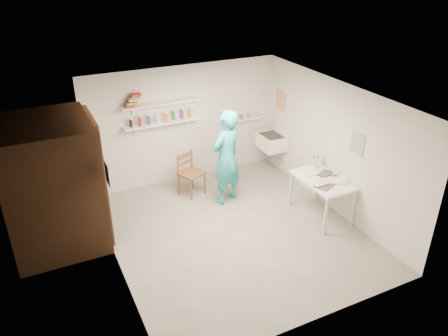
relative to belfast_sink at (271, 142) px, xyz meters
name	(u,v)px	position (x,y,z in m)	size (l,w,h in m)	color
floor	(234,232)	(-1.75, -1.70, -0.71)	(4.00, 4.50, 0.02)	slate
ceiling	(236,97)	(-1.75, -1.70, 1.71)	(4.00, 4.50, 0.02)	silver
wall_back	(184,124)	(-1.75, 0.56, 0.50)	(4.00, 0.02, 2.40)	silver
wall_front	(321,248)	(-1.75, -3.96, 0.50)	(4.00, 0.02, 2.40)	silver
wall_left	(109,198)	(-3.76, -1.70, 0.50)	(0.02, 4.50, 2.40)	silver
wall_right	(335,148)	(0.26, -1.70, 0.50)	(0.02, 4.50, 2.40)	silver
doorway_recess	(98,178)	(-3.74, -0.65, 0.30)	(0.02, 0.90, 2.00)	black
corridor_box	(52,185)	(-4.45, -0.65, 0.35)	(1.40, 1.50, 2.10)	brown
door_lintel	(90,118)	(-3.72, -0.65, 1.35)	(0.06, 1.05, 0.10)	brown
door_jamb_near	(106,192)	(-3.72, -1.15, 0.30)	(0.06, 0.10, 2.00)	brown
door_jamb_far	(93,166)	(-3.72, -0.15, 0.30)	(0.06, 0.10, 2.00)	brown
shelf_lower	(162,123)	(-2.25, 0.43, 0.65)	(1.50, 0.22, 0.03)	white
shelf_upper	(161,103)	(-2.25, 0.43, 1.05)	(1.50, 0.22, 0.03)	white
ledge_shelf	(245,119)	(-0.40, 0.47, 0.42)	(0.70, 0.14, 0.03)	white
poster_left	(107,174)	(-3.74, -1.65, 0.85)	(0.01, 0.28, 0.36)	#334C7F
poster_right_a	(281,100)	(0.24, 0.10, 0.85)	(0.01, 0.34, 0.42)	#995933
poster_right_b	(357,143)	(0.24, -2.25, 0.80)	(0.01, 0.30, 0.38)	#3F724C
belfast_sink	(271,142)	(0.00, 0.00, 0.00)	(0.48, 0.60, 0.30)	white
man	(226,157)	(-1.41, -0.70, 0.22)	(0.67, 0.44, 1.84)	teal
wall_clock	(226,137)	(-1.33, -0.49, 0.53)	(0.33, 0.33, 0.04)	#F8E6A9
wooden_chair	(192,173)	(-1.91, -0.18, -0.24)	(0.43, 0.41, 0.92)	brown
work_table	(321,198)	(-0.11, -1.92, -0.33)	(0.67, 1.12, 0.75)	white
desk_lamp	(317,156)	(0.08, -1.47, 0.27)	(0.14, 0.14, 0.14)	silver
spray_cans	(162,118)	(-2.25, 0.43, 0.75)	(1.29, 0.06, 0.17)	black
book_stack	(133,101)	(-2.78, 0.43, 1.18)	(0.32, 0.14, 0.22)	red
ledge_pots	(245,116)	(-0.40, 0.47, 0.48)	(0.48, 0.07, 0.09)	silver
papers	(323,178)	(-0.11, -1.92, 0.06)	(0.30, 0.22, 0.03)	silver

